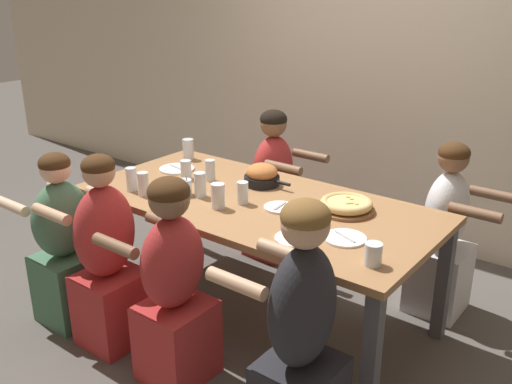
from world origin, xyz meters
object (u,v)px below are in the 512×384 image
diner_near_center (174,290)px  drinking_glass_c (373,254)px  diner_far_midleft (273,191)px  diner_near_left (65,247)px  pizza_board_main (346,205)px  drinking_glass_d (200,185)px  empty_plate_d (177,169)px  drinking_glass_a (132,181)px  diner_near_midleft (107,262)px  empty_plate_a (280,207)px  diner_near_right (301,340)px  drinking_glass_g (143,186)px  empty_plate_c (345,238)px  drinking_glass_h (218,198)px  diner_far_right (444,238)px  empty_plate_b (296,238)px  drinking_glass_b (188,149)px  drinking_glass_f (210,172)px  cocktail_glass_blue (185,188)px  skillet_bowl (262,175)px  drinking_glass_e (243,193)px

diner_near_center → drinking_glass_c: bearing=-64.0°
diner_far_midleft → diner_near_left: bearing=-17.7°
pizza_board_main → drinking_glass_d: bearing=-157.5°
empty_plate_d → diner_far_midleft: (0.36, 0.60, -0.25)m
empty_plate_d → drinking_glass_a: size_ratio=1.62×
empty_plate_d → diner_near_center: 1.19m
diner_near_midleft → empty_plate_a: bearing=-42.7°
diner_near_right → drinking_glass_g: bearing=74.4°
drinking_glass_d → empty_plate_c: bearing=0.1°
empty_plate_c → diner_far_midleft: (-1.06, 0.87, -0.25)m
drinking_glass_d → diner_near_midleft: diner_near_midleft is taller
drinking_glass_h → diner_near_midleft: (-0.37, -0.50, -0.31)m
pizza_board_main → diner_far_right: diner_far_right is taller
diner_far_right → diner_near_right: diner_near_right is taller
diner_far_right → diner_far_midleft: diner_far_midleft is taller
empty_plate_b → drinking_glass_a: 1.16m
drinking_glass_a → empty_plate_b: bearing=1.4°
empty_plate_d → drinking_glass_b: bearing=115.5°
drinking_glass_g → drinking_glass_h: same height
drinking_glass_a → drinking_glass_h: bearing=10.3°
drinking_glass_f → empty_plate_a: bearing=-10.3°
pizza_board_main → empty_plate_a: (-0.31, -0.19, -0.03)m
cocktail_glass_blue → drinking_glass_a: size_ratio=0.81×
diner_near_center → diner_far_right: bearing=-29.7°
empty_plate_d → drinking_glass_f: bearing=-4.5°
pizza_board_main → diner_far_midleft: bearing=148.2°
diner_near_right → diner_near_midleft: size_ratio=1.05×
diner_near_right → skillet_bowl: bearing=44.0°
empty_plate_c → drinking_glass_a: size_ratio=1.48×
empty_plate_d → drinking_glass_e: 0.76m
empty_plate_d → diner_far_right: bearing=20.4°
drinking_glass_e → drinking_glass_a: bearing=-159.7°
skillet_bowl → drinking_glass_b: drinking_glass_b is taller
skillet_bowl → empty_plate_d: 0.64m
pizza_board_main → diner_near_left: 1.65m
skillet_bowl → drinking_glass_f: 0.33m
drinking_glass_d → diner_near_midleft: size_ratio=0.13×
empty_plate_b → empty_plate_d: same height
drinking_glass_f → diner_near_midleft: size_ratio=0.12×
drinking_glass_b → diner_far_midleft: bearing=39.2°
drinking_glass_g → diner_far_midleft: size_ratio=0.13×
empty_plate_a → drinking_glass_a: bearing=-160.3°
drinking_glass_a → drinking_glass_c: drinking_glass_a is taller
diner_far_midleft → drinking_glass_h: bearing=17.8°
drinking_glass_f → empty_plate_c: bearing=-12.5°
drinking_glass_b → empty_plate_c: bearing=-17.9°
diner_near_center → empty_plate_a: bearing=-11.1°
cocktail_glass_blue → drinking_glass_b: size_ratio=0.81×
pizza_board_main → drinking_glass_h: 0.71m
drinking_glass_h → diner_far_midleft: bearing=107.8°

